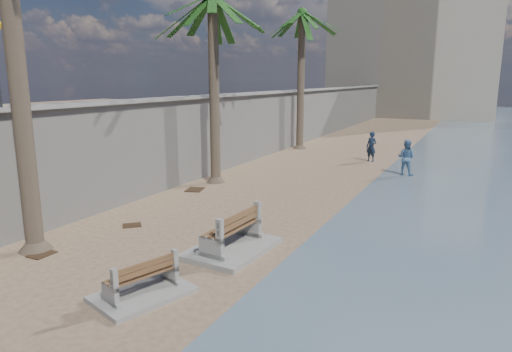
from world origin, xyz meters
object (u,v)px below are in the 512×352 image
(palm_mid, at_px, (212,0))
(person_b, at_px, (406,156))
(bench_far, at_px, (232,234))
(person_a, at_px, (371,145))
(bench_near, at_px, (142,281))
(palm_back, at_px, (302,15))

(palm_mid, height_order, person_b, palm_mid)
(bench_far, xyz_separation_m, person_a, (0.26, 14.55, 0.46))
(bench_near, distance_m, palm_mid, 12.59)
(bench_far, bearing_deg, person_b, 78.21)
(bench_near, bearing_deg, palm_back, 102.37)
(bench_near, height_order, palm_back, palm_back)
(person_b, bearing_deg, palm_mid, 45.33)
(person_a, bearing_deg, bench_near, -71.30)
(bench_far, bearing_deg, palm_mid, 124.40)
(palm_mid, distance_m, palm_back, 10.57)
(person_a, bearing_deg, palm_back, 173.52)
(person_a, bearing_deg, bench_far, -70.21)
(palm_back, xyz_separation_m, person_b, (7.26, -5.41, -7.12))
(bench_far, xyz_separation_m, palm_mid, (-4.53, 6.61, 6.91))
(bench_far, bearing_deg, bench_near, -97.35)
(bench_far, bearing_deg, person_a, 88.99)
(palm_back, height_order, person_a, palm_back)
(palm_back, xyz_separation_m, person_a, (5.06, -2.61, -7.10))
(palm_mid, distance_m, person_a, 11.29)
(palm_back, distance_m, person_a, 9.11)
(bench_far, distance_m, palm_back, 19.36)
(person_a, height_order, person_b, person_a)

